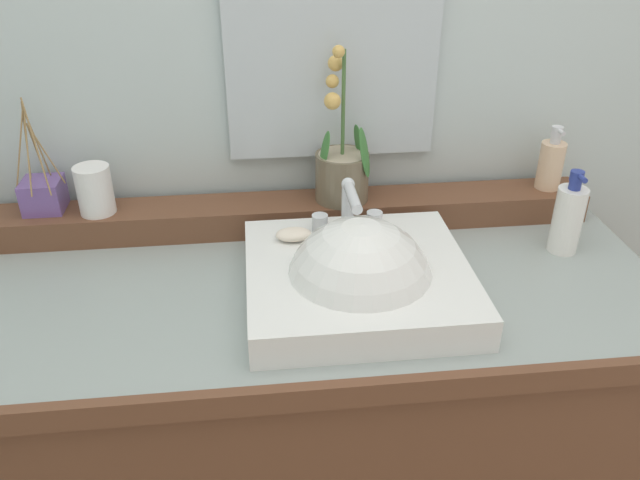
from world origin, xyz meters
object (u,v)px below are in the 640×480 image
(sink_basin, at_px, (359,286))
(reed_diffuser, at_px, (43,194))
(tumbler_cup, at_px, (95,190))
(potted_plant, at_px, (342,168))
(soap_dispenser, at_px, (551,163))
(soap_bar, at_px, (292,234))
(lotion_bottle, at_px, (568,218))

(sink_basin, height_order, reed_diffuser, reed_diffuser)
(tumbler_cup, distance_m, reed_diffuser, 0.12)
(potted_plant, bearing_deg, reed_diffuser, 178.33)
(tumbler_cup, bearing_deg, reed_diffuser, 167.23)
(sink_basin, distance_m, soap_dispenser, 0.57)
(soap_bar, relative_size, tumbler_cup, 0.68)
(sink_basin, xyz_separation_m, potted_plant, (0.01, 0.29, 0.11))
(soap_dispenser, xyz_separation_m, lotion_bottle, (-0.03, -0.17, -0.05))
(soap_dispenser, distance_m, reed_diffuser, 1.11)
(reed_diffuser, distance_m, lotion_bottle, 1.09)
(sink_basin, xyz_separation_m, tumbler_cup, (-0.51, 0.28, 0.09))
(tumbler_cup, bearing_deg, sink_basin, -29.08)
(soap_dispenser, bearing_deg, soap_bar, -163.38)
(tumbler_cup, bearing_deg, lotion_bottle, -9.35)
(sink_basin, relative_size, potted_plant, 1.21)
(sink_basin, distance_m, reed_diffuser, 0.70)
(soap_bar, height_order, lotion_bottle, lotion_bottle)
(sink_basin, xyz_separation_m, soap_dispenser, (0.48, 0.30, 0.10))
(potted_plant, distance_m, soap_dispenser, 0.47)
(sink_basin, distance_m, soap_bar, 0.17)
(potted_plant, distance_m, reed_diffuser, 0.63)
(tumbler_cup, bearing_deg, soap_bar, -22.45)
(tumbler_cup, xyz_separation_m, lotion_bottle, (0.96, -0.16, -0.04))
(lotion_bottle, bearing_deg, tumbler_cup, 170.65)
(soap_bar, xyz_separation_m, tumbler_cup, (-0.40, 0.16, 0.04))
(soap_bar, height_order, tumbler_cup, tumbler_cup)
(reed_diffuser, bearing_deg, soap_dispenser, -0.66)
(tumbler_cup, distance_m, lotion_bottle, 0.98)
(potted_plant, height_order, soap_dispenser, potted_plant)
(soap_dispenser, bearing_deg, reed_diffuser, 179.34)
(potted_plant, bearing_deg, lotion_bottle, -20.47)
(sink_basin, bearing_deg, tumbler_cup, 150.92)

